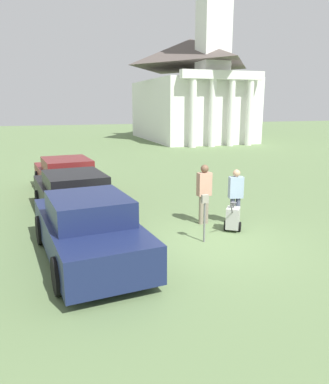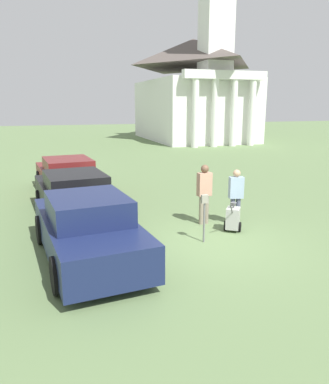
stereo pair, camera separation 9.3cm
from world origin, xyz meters
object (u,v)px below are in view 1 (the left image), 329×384
(parking_meter, at_px, (205,209))
(person_worker, at_px, (204,190))
(parked_car_maroon, at_px, (67,177))
(church, at_px, (192,82))
(person_supervisor, at_px, (236,193))
(equipment_cart, at_px, (233,218))
(parked_car_navy, at_px, (89,230))
(parked_car_black, at_px, (75,197))

(parking_meter, xyz_separation_m, person_worker, (0.62, 1.43, 0.15))
(parked_car_maroon, distance_m, church, 25.38)
(parking_meter, relative_size, person_supervisor, 0.77)
(parking_meter, relative_size, church, 0.05)
(person_supervisor, height_order, equipment_cart, person_supervisor)
(parked_car_navy, xyz_separation_m, parked_car_black, (-0.00, 3.47, -0.03))
(person_supervisor, bearing_deg, person_worker, -7.95)
(equipment_cart, bearing_deg, parked_car_black, -178.43)
(parked_car_navy, distance_m, parked_car_maroon, 6.84)
(church, bearing_deg, parked_car_black, -120.09)
(person_worker, xyz_separation_m, church, (10.27, 25.87, 4.64))
(parked_car_black, distance_m, parking_meter, 4.47)
(person_supervisor, bearing_deg, parked_car_navy, 26.48)
(parked_car_black, height_order, person_worker, person_worker)
(parked_car_black, distance_m, equipment_cart, 4.99)
(person_worker, bearing_deg, parked_car_black, -31.82)
(parked_car_maroon, bearing_deg, church, 50.19)
(parked_car_black, relative_size, parked_car_maroon, 0.99)
(parked_car_navy, relative_size, person_worker, 2.67)
(parked_car_maroon, height_order, person_worker, person_worker)
(parked_car_maroon, height_order, equipment_cart, parked_car_maroon)
(person_worker, distance_m, person_supervisor, 0.95)
(parked_car_black, height_order, parked_car_maroon, parked_car_black)
(parked_car_navy, xyz_separation_m, parked_car_maroon, (-0.00, 6.84, -0.02))
(parked_car_black, bearing_deg, person_supervisor, -31.35)
(parked_car_black, height_order, parking_meter, parked_car_black)
(parked_car_maroon, distance_m, person_worker, 6.39)
(parked_car_black, height_order, equipment_cart, parked_car_black)
(parked_car_maroon, relative_size, person_worker, 2.95)
(parked_car_maroon, xyz_separation_m, equipment_cart, (4.16, -6.11, -0.31))
(parked_car_navy, height_order, equipment_cart, parked_car_navy)
(person_supervisor, bearing_deg, parking_meter, 46.99)
(parked_car_black, relative_size, equipment_cart, 5.33)
(parked_car_maroon, relative_size, equipment_cart, 5.38)
(person_supervisor, relative_size, equipment_cart, 1.68)
(parking_meter, distance_m, church, 29.78)
(parked_car_black, xyz_separation_m, person_worker, (3.64, -1.87, 0.35))
(person_supervisor, bearing_deg, parked_car_black, -15.03)
(person_supervisor, xyz_separation_m, church, (9.37, 26.17, 4.73))
(parked_car_maroon, bearing_deg, person_supervisor, -56.48)
(parked_car_black, bearing_deg, church, 54.08)
(equipment_cart, bearing_deg, parked_car_maroon, 159.20)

